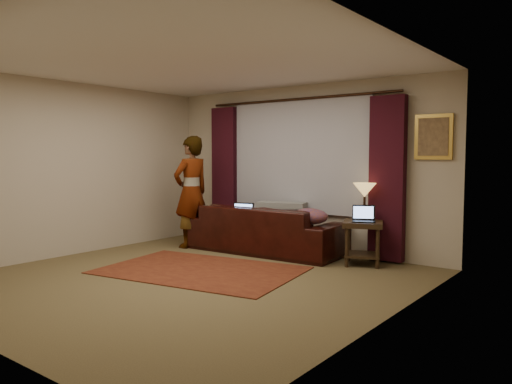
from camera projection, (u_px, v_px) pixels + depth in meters
floor at (190, 280)px, 6.06m from camera, size 5.00×5.00×0.01m
ceiling at (187, 62)px, 5.87m from camera, size 5.00×5.00×0.02m
wall_back at (301, 168)px, 7.94m from camera, size 5.00×0.02×2.60m
wall_left at (70, 169)px, 7.48m from camera, size 0.02×5.00×2.60m
wall_right at (387, 179)px, 4.45m from camera, size 0.02×5.00×2.60m
sheer_curtain at (299, 156)px, 7.88m from camera, size 2.50×0.05×1.80m
drape_left at (225, 174)px, 8.78m from camera, size 0.50×0.14×2.30m
drape_right at (387, 179)px, 6.96m from camera, size 0.50×0.14×2.30m
curtain_rod at (297, 99)px, 7.78m from camera, size 0.04×0.04×3.40m
picture_frame at (434, 137)px, 6.61m from camera, size 0.50×0.04×0.60m
sofa at (265, 220)px, 7.76m from camera, size 2.53×1.20×1.00m
throw_blanket at (282, 188)px, 7.79m from camera, size 0.82×0.51×0.09m
clothing_pile at (310, 217)px, 7.21m from camera, size 0.55×0.43×0.23m
laptop_sofa at (240, 212)px, 7.77m from camera, size 0.43×0.45×0.25m
area_rug at (201, 270)px, 6.52m from camera, size 2.77×2.09×0.01m
end_table at (363, 243)px, 6.85m from camera, size 0.69×0.69×0.60m
tiffany_lamp at (364, 201)px, 6.98m from camera, size 0.45×0.45×0.52m
laptop_table at (364, 214)px, 6.75m from camera, size 0.42×0.43×0.22m
person at (191, 192)px, 8.13m from camera, size 0.59×0.59×1.82m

